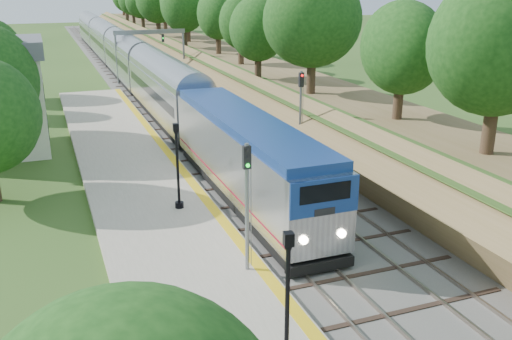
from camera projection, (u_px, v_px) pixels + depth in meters
name	position (u px, v px, depth m)	size (l,w,h in m)	color
trackbed	(141.00, 76.00, 72.81)	(9.50, 170.00, 0.28)	#4C4944
platform	(151.00, 203.00, 31.39)	(6.40, 68.00, 0.38)	gray
yellow_stripe	(201.00, 193.00, 32.28)	(0.55, 68.00, 0.01)	gold
embankment	(204.00, 58.00, 75.02)	(10.64, 170.00, 11.70)	brown
signal_gantry	(150.00, 42.00, 67.01)	(8.40, 0.38, 6.20)	slate
trees_behind_platform	(25.00, 117.00, 32.12)	(7.82, 53.32, 7.21)	#332316
train	(129.00, 63.00, 68.09)	(3.11, 103.45, 4.57)	black
lamppost_mid	(287.00, 309.00, 17.26)	(0.46, 0.46, 4.61)	black
lamppost_far	(178.00, 171.00, 29.62)	(0.45, 0.45, 4.59)	black
signal_platform	(247.00, 194.00, 22.82)	(0.32, 0.25, 5.48)	slate
signal_farside	(301.00, 105.00, 38.62)	(0.33, 0.26, 5.95)	slate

